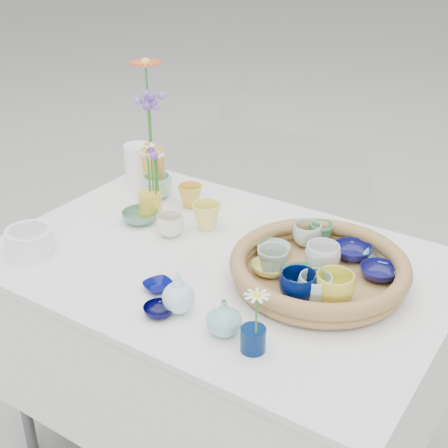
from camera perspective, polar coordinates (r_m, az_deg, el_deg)
The scene contains 32 objects.
wicker_tray at distance 1.66m, azimuth 8.69°, elevation -4.11°, with size 0.47×0.47×0.08m, color olive, non-canonical shape.
tray_ceramic_0 at distance 1.76m, azimuth 11.64°, elevation -2.49°, with size 0.11×0.11×0.03m, color #0F114F.
tray_ceramic_1 at distance 1.69m, azimuth 14.01°, elevation -4.31°, with size 0.10×0.10×0.03m, color #111154.
tray_ceramic_2 at distance 1.55m, azimuth 10.05°, elevation -5.80°, with size 0.10×0.10×0.08m, color yellow.
tray_ceramic_3 at distance 1.63m, azimuth 7.09°, elevation -4.85°, with size 0.10×0.10×0.03m, color #5C9F7E.
tray_ceramic_4 at distance 1.64m, azimuth 4.47°, elevation -3.48°, with size 0.08×0.08×0.08m, color #8FA992.
tray_ceramic_5 at distance 1.74m, azimuth 4.55°, elevation -2.41°, with size 0.09×0.09×0.03m, color #A8DBD5.
tray_ceramic_6 at distance 1.79m, azimuth 7.60°, elevation -0.97°, with size 0.08×0.08×0.07m, color #B0C7B9.
tray_ceramic_7 at distance 1.68m, azimuth 8.99°, elevation -3.03°, with size 0.10×0.10×0.08m, color silver.
tray_ceramic_8 at distance 1.77m, azimuth 14.22°, elevation -2.92°, with size 0.09×0.09×0.02m, color #71C1D4.
tray_ceramic_9 at distance 1.55m, azimuth 6.82°, elevation -5.70°, with size 0.10×0.10×0.08m, color #000C43.
tray_ceramic_10 at distance 1.66m, azimuth 4.13°, elevation -4.06°, with size 0.09×0.09×0.03m, color #FCFF7B.
tray_ceramic_11 at distance 1.56m, azimuth 8.33°, elevation -5.79°, with size 0.09×0.09×0.07m, color #B9ECE2.
tray_ceramic_12 at distance 1.81m, azimuth 8.90°, elevation -0.84°, with size 0.07×0.07×0.06m, color #40975B.
loose_ceramic_0 at distance 2.05m, azimuth -3.10°, elevation 2.61°, with size 0.08×0.08×0.07m, color gold.
loose_ceramic_1 at distance 1.90m, azimuth -1.61°, elevation 0.74°, with size 0.09×0.09×0.08m, color #E2D85D.
loose_ceramic_2 at distance 1.97m, azimuth -7.68°, elevation 0.67°, with size 0.11×0.11×0.04m, color #4E7E64.
loose_ceramic_3 at distance 1.87m, azimuth -4.94°, elevation -0.12°, with size 0.08×0.08×0.07m, color beige.
loose_ceramic_4 at distance 1.64m, azimuth -6.01°, elevation -5.67°, with size 0.08×0.08×0.02m, color #03095A.
loose_ceramic_5 at distance 2.12m, azimuth -6.13°, elevation 3.43°, with size 0.10×0.10×0.08m, color #96D0B7.
loose_ceramic_6 at distance 1.54m, azimuth -5.97°, elevation -7.86°, with size 0.08×0.08×0.02m, color black.
fluted_bowl at distance 1.87m, azimuth -17.34°, elevation -1.46°, with size 0.13×0.13×0.07m, color white, non-canonical shape.
bud_vase_paleblue at distance 1.52m, azimuth -4.21°, elevation -6.07°, with size 0.08×0.08×0.12m, color silver, non-canonical shape.
bud_vase_seafoam at distance 1.46m, azimuth -0.01°, elevation -8.48°, with size 0.09×0.09×0.09m, color #80BDBA.
bud_vase_cobalt at distance 1.42m, azimuth 2.67°, elevation -10.49°, with size 0.06×0.06×0.06m, color #041A4B.
single_daisy at distance 1.36m, azimuth 2.99°, elevation -8.31°, with size 0.07×0.07×0.12m, color white, non-canonical shape.
tall_vase_yellow at distance 2.16m, azimuth -6.43°, elevation 4.95°, with size 0.08×0.08×0.15m, color gold.
gerbera at distance 2.10m, azimuth -6.96°, elevation 10.59°, with size 0.12×0.12×0.31m, color #E85723, non-canonical shape.
hydrangea at distance 2.09m, azimuth -6.72°, elevation 8.86°, with size 0.07×0.07×0.24m, color #6841AB, non-canonical shape.
white_pitcher at distance 2.25m, azimuth -7.85°, elevation 5.59°, with size 0.14×0.10×0.13m, color white, non-canonical shape.
daisy_cup at distance 2.00m, azimuth -6.77°, elevation 1.87°, with size 0.07×0.07×0.08m, color gold.
daisy_posy at distance 1.95m, azimuth -6.41°, elevation 5.04°, with size 0.08×0.08×0.16m, color white, non-canonical shape.
Camera 1 is at (0.84, -1.25, 1.67)m, focal length 50.00 mm.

